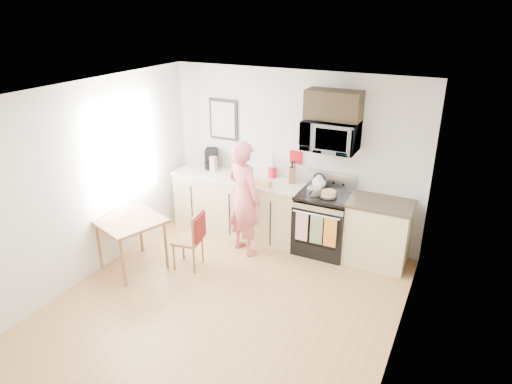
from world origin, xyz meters
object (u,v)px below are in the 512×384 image
at_px(microwave, 331,136).
at_px(person, 244,198).
at_px(chair, 195,233).
at_px(cake, 328,194).
at_px(range, 323,224).
at_px(dining_table, 130,225).

bearing_deg(microwave, person, -148.78).
relative_size(chair, cake, 3.30).
height_order(microwave, person, microwave).
distance_m(range, dining_table, 2.76).
distance_m(person, cake, 1.21).
xyz_separation_m(range, person, (-1.04, -0.53, 0.42)).
bearing_deg(microwave, cake, -67.53).
relative_size(dining_table, chair, 1.05).
bearing_deg(range, chair, -138.79).
bearing_deg(chair, cake, 28.37).
distance_m(range, cake, 0.54).
xyz_separation_m(chair, cake, (1.50, 1.17, 0.42)).
height_order(microwave, chair, microwave).
bearing_deg(dining_table, person, 43.33).
height_order(range, microwave, microwave).
relative_size(person, chair, 2.03).
xyz_separation_m(dining_table, chair, (0.79, 0.39, -0.12)).
height_order(microwave, cake, microwave).
height_order(range, person, person).
bearing_deg(chair, dining_table, -163.38).
xyz_separation_m(range, dining_table, (-2.22, -1.63, 0.23)).
bearing_deg(chair, range, 31.74).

